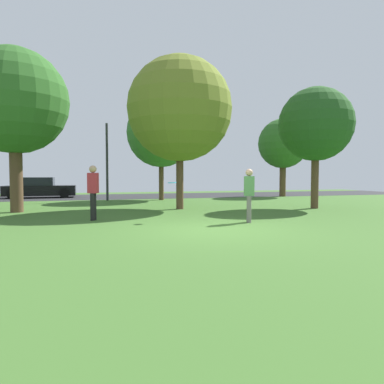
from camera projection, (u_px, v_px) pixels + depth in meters
The scene contains 12 objects.
ground_plane at pixel (213, 230), 9.66m from camera, with size 44.00×44.00×0.00m, color #3D6628.
road_strip at pixel (137, 196), 25.01m from camera, with size 44.00×6.40×0.01m, color #28282B.
oak_tree_right at pixel (316, 125), 15.76m from camera, with size 3.27×3.27×5.40m.
maple_tree_far at pixel (14, 102), 14.08m from camera, with size 4.19×4.19×6.54m.
maple_tree_near at pixel (180, 109), 15.41m from camera, with size 4.57×4.57×6.65m.
oak_tree_left at pixel (283, 144), 24.63m from camera, with size 3.44×3.44×5.41m.
oak_tree_center at pixel (161, 133), 21.13m from camera, with size 4.09×4.09×6.05m.
person_thrower at pixel (249, 193), 11.17m from camera, with size 0.38×0.32×1.69m.
person_catcher at pixel (93, 190), 11.69m from camera, with size 0.38×0.32×1.81m.
frisbee_disc at pixel (172, 183), 11.41m from camera, with size 0.37×0.37×0.04m.
parked_car_black at pixel (40, 188), 23.36m from camera, with size 4.42×1.92×1.34m.
street_lamp_post at pixel (107, 162), 20.64m from camera, with size 0.14×0.14×4.50m, color #2D2D33.
Camera 1 is at (-3.22, -9.06, 1.50)m, focal length 33.19 mm.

